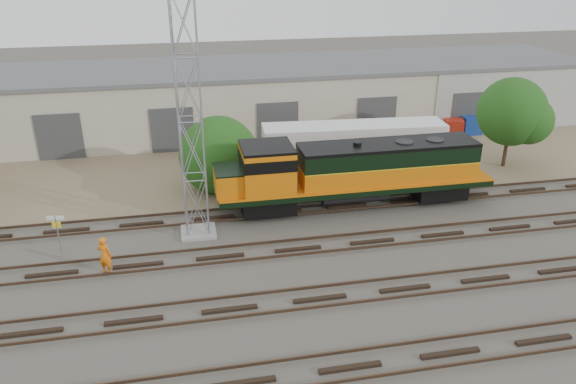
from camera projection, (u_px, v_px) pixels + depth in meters
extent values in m
plane|color=#47423A|center=(305.00, 265.00, 27.53)|extent=(140.00, 140.00, 0.00)
cube|color=#726047|center=(258.00, 160.00, 40.96)|extent=(80.00, 16.00, 0.02)
cube|color=black|center=(350.00, 368.00, 20.78)|extent=(80.00, 2.40, 0.14)
cube|color=#4C3828|center=(356.00, 379.00, 20.05)|extent=(80.00, 0.08, 0.14)
cube|color=#4C3828|center=(344.00, 351.00, 21.40)|extent=(80.00, 0.08, 0.14)
cube|color=black|center=(320.00, 299.00, 24.81)|extent=(80.00, 2.40, 0.14)
cube|color=#4C3828|center=(324.00, 306.00, 24.08)|extent=(80.00, 0.08, 0.14)
cube|color=#4C3828|center=(316.00, 287.00, 25.43)|extent=(80.00, 0.08, 0.14)
cube|color=black|center=(298.00, 249.00, 28.84)|extent=(80.00, 2.40, 0.14)
cube|color=#4C3828|center=(301.00, 254.00, 28.12)|extent=(80.00, 0.08, 0.14)
cube|color=#4C3828|center=(295.00, 240.00, 29.46)|extent=(80.00, 0.08, 0.14)
cube|color=black|center=(282.00, 212.00, 32.88)|extent=(80.00, 2.40, 0.14)
cube|color=#4C3828|center=(284.00, 215.00, 32.15)|extent=(80.00, 0.08, 0.14)
cube|color=#4C3828|center=(279.00, 204.00, 33.49)|extent=(80.00, 0.08, 0.14)
cube|color=#BEB49E|center=(243.00, 99.00, 47.12)|extent=(58.00, 10.00, 5.00)
cube|color=#59595B|center=(242.00, 67.00, 46.05)|extent=(58.40, 10.40, 0.30)
cube|color=#999993|center=(514.00, 101.00, 46.59)|extent=(14.00, 0.10, 5.00)
cube|color=#333335|center=(60.00, 137.00, 40.37)|extent=(3.20, 0.12, 3.40)
cube|color=#333335|center=(173.00, 130.00, 41.82)|extent=(3.20, 0.12, 3.40)
cube|color=#333335|center=(278.00, 124.00, 43.27)|extent=(3.20, 0.12, 3.40)
cube|color=#333335|center=(376.00, 118.00, 44.72)|extent=(3.20, 0.12, 3.40)
cube|color=#333335|center=(469.00, 113.00, 46.18)|extent=(3.20, 0.12, 3.40)
cube|color=black|center=(268.00, 202.00, 32.45)|extent=(3.06, 2.30, 0.96)
cube|color=black|center=(437.00, 188.00, 34.36)|extent=(3.06, 2.30, 0.96)
cube|color=black|center=(355.00, 185.00, 33.14)|extent=(16.28, 2.87, 0.34)
cylinder|color=black|center=(355.00, 194.00, 33.38)|extent=(4.02, 1.05, 1.05)
cube|color=#C86309|center=(387.00, 171.00, 33.19)|extent=(10.53, 2.49, 1.15)
cube|color=black|center=(388.00, 154.00, 32.76)|extent=(10.53, 2.49, 0.96)
cube|color=black|center=(389.00, 145.00, 32.53)|extent=(10.53, 2.49, 0.19)
cube|color=#C86309|center=(267.00, 169.00, 31.61)|extent=(2.87, 2.87, 2.49)
cube|color=black|center=(267.00, 147.00, 31.08)|extent=(2.87, 2.87, 0.15)
cube|color=#C86309|center=(228.00, 181.00, 31.44)|extent=(1.53, 2.30, 1.34)
cube|color=gray|center=(199.00, 231.00, 30.56)|extent=(1.87, 1.87, 0.20)
cylinder|color=gray|center=(178.00, 116.00, 28.39)|extent=(0.09, 0.09, 12.48)
cylinder|color=gray|center=(201.00, 115.00, 28.60)|extent=(0.09, 0.09, 12.48)
cylinder|color=gray|center=(179.00, 123.00, 27.37)|extent=(0.09, 0.09, 12.48)
cylinder|color=gray|center=(203.00, 122.00, 27.58)|extent=(0.09, 0.09, 12.48)
cylinder|color=gray|center=(58.00, 234.00, 28.24)|extent=(0.07, 0.07, 2.12)
cube|color=white|center=(55.00, 218.00, 27.87)|extent=(0.86, 0.18, 0.21)
cube|color=yellow|center=(56.00, 225.00, 28.02)|extent=(0.43, 0.11, 0.34)
imported|color=orange|center=(105.00, 255.00, 26.54)|extent=(0.83, 0.72, 1.90)
cube|color=white|center=(354.00, 142.00, 36.99)|extent=(12.12, 3.22, 2.49)
cube|color=black|center=(419.00, 167.00, 38.36)|extent=(2.37, 2.45, 0.92)
cube|color=black|center=(286.00, 177.00, 36.36)|extent=(0.14, 0.14, 1.20)
cube|color=black|center=(283.00, 167.00, 38.03)|extent=(0.14, 0.14, 1.20)
cube|color=navy|center=(470.00, 125.00, 46.36)|extent=(1.62, 1.52, 1.50)
cube|color=maroon|center=(453.00, 128.00, 45.72)|extent=(1.89, 1.83, 1.40)
cylinder|color=#382619|center=(220.00, 184.00, 36.23)|extent=(0.34, 0.34, 0.45)
sphere|color=#1A4915|center=(219.00, 155.00, 35.42)|extent=(5.00, 5.00, 5.00)
sphere|color=#1A4915|center=(236.00, 166.00, 35.14)|extent=(3.50, 3.50, 3.50)
cylinder|color=#382619|center=(505.00, 150.00, 39.34)|extent=(0.27, 0.27, 2.33)
sphere|color=#1A4915|center=(512.00, 112.00, 38.20)|extent=(4.66, 4.66, 4.66)
sphere|color=#1A4915|center=(529.00, 121.00, 37.93)|extent=(3.26, 3.26, 3.26)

